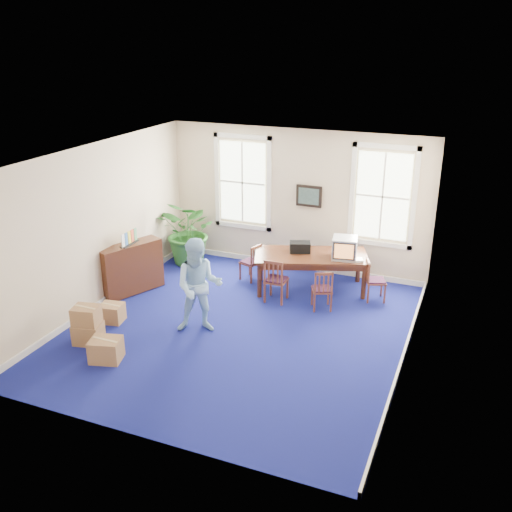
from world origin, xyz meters
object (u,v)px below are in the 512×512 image
at_px(chair_near_left, 276,279).
at_px(cardboard_boxes, 99,324).
at_px(man, 199,286).
at_px(conference_table, 310,272).
at_px(crt_tv, 345,248).
at_px(potted_plant, 191,232).
at_px(credenza, 131,269).

height_order(chair_near_left, cardboard_boxes, chair_near_left).
bearing_deg(man, conference_table, 39.12).
xyz_separation_m(crt_tv, man, (-2.02, -2.54, -0.13)).
xyz_separation_m(man, cardboard_boxes, (-1.44, -1.05, -0.52)).
distance_m(chair_near_left, potted_plant, 2.80).
relative_size(crt_tv, chair_near_left, 0.57).
bearing_deg(potted_plant, credenza, -101.57).
relative_size(potted_plant, cardboard_boxes, 1.23).
bearing_deg(cardboard_boxes, crt_tv, 46.12).
relative_size(credenza, potted_plant, 0.86).
bearing_deg(man, crt_tv, 28.80).
relative_size(man, credenza, 1.31).
height_order(conference_table, cardboard_boxes, conference_table).
height_order(chair_near_left, credenza, credenza).
bearing_deg(credenza, man, 0.10).
height_order(crt_tv, potted_plant, potted_plant).
xyz_separation_m(conference_table, potted_plant, (-3.02, 0.34, 0.39)).
bearing_deg(chair_near_left, potted_plant, -24.78).
bearing_deg(conference_table, chair_near_left, -140.83).
distance_m(crt_tv, man, 3.25).
height_order(man, potted_plant, man).
distance_m(man, credenza, 2.31).
bearing_deg(conference_table, man, -137.99).
height_order(man, cardboard_boxes, man).
xyz_separation_m(conference_table, crt_tv, (0.69, 0.05, 0.62)).
relative_size(chair_near_left, cardboard_boxes, 0.73).
relative_size(crt_tv, credenza, 0.40).
bearing_deg(conference_table, crt_tv, -15.47).
distance_m(chair_near_left, credenza, 3.03).
bearing_deg(man, cardboard_boxes, -166.57).
relative_size(crt_tv, man, 0.30).
distance_m(chair_near_left, man, 1.94).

